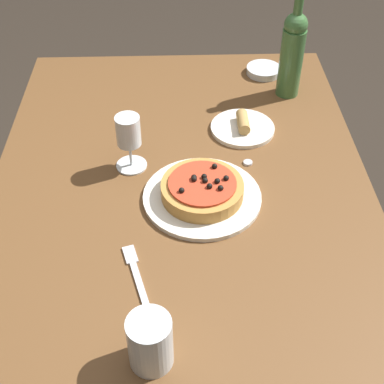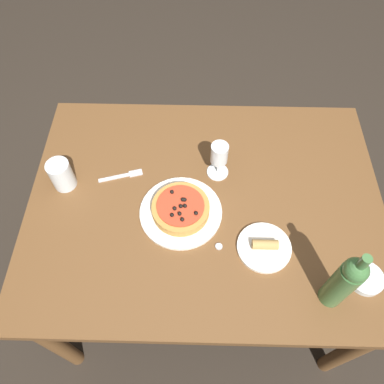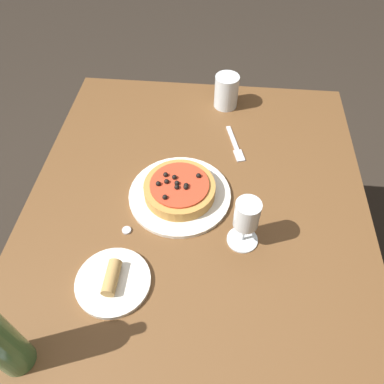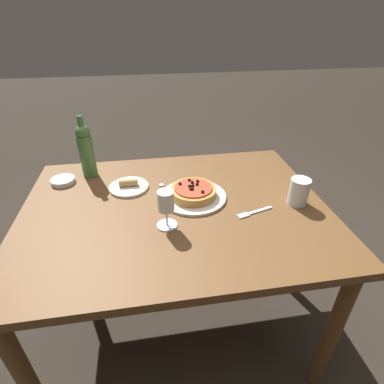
{
  "view_description": "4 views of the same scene",
  "coord_description": "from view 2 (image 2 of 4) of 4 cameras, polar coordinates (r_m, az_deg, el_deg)",
  "views": [
    {
      "loc": [
        -1.03,
        0.01,
        1.64
      ],
      "look_at": [
        -0.12,
        -0.02,
        0.8
      ],
      "focal_mm": 50.0,
      "sensor_mm": 36.0,
      "label": 1
    },
    {
      "loc": [
        -0.03,
        -0.69,
        1.89
      ],
      "look_at": [
        -0.05,
        0.0,
        0.8
      ],
      "focal_mm": 35.0,
      "sensor_mm": 36.0,
      "label": 2
    },
    {
      "loc": [
        0.57,
        0.05,
        1.57
      ],
      "look_at": [
        -0.06,
        -0.01,
        0.8
      ],
      "focal_mm": 35.0,
      "sensor_mm": 36.0,
      "label": 3
    },
    {
      "loc": [
        0.09,
        1.03,
        1.46
      ],
      "look_at": [
        -0.08,
        -0.03,
        0.79
      ],
      "focal_mm": 28.0,
      "sensor_mm": 36.0,
      "label": 4
    }
  ],
  "objects": [
    {
      "name": "fork",
      "position": [
        1.41,
        -10.37,
        2.47
      ],
      "size": [
        0.16,
        0.06,
        0.0
      ],
      "rotation": [
        0.0,
        0.0,
        0.28
      ],
      "color": "silver",
      "rests_on": "dining_table"
    },
    {
      "name": "water_cup",
      "position": [
        1.4,
        -19.27,
        2.5
      ],
      "size": [
        0.08,
        0.08,
        0.12
      ],
      "color": "silver",
      "rests_on": "dining_table"
    },
    {
      "name": "pizza",
      "position": [
        1.28,
        -1.74,
        -2.5
      ],
      "size": [
        0.2,
        0.2,
        0.05
      ],
      "color": "#BC843D",
      "rests_on": "dinner_plate"
    },
    {
      "name": "wine_bottle",
      "position": [
        1.14,
        22.2,
        -12.49
      ],
      "size": [
        0.07,
        0.07,
        0.3
      ],
      "color": "#3D6B38",
      "rests_on": "dining_table"
    },
    {
      "name": "side_bowl",
      "position": [
        1.32,
        24.95,
        -11.84
      ],
      "size": [
        0.11,
        0.11,
        0.02
      ],
      "color": "silver",
      "rests_on": "dining_table"
    },
    {
      "name": "wine_glass",
      "position": [
        1.32,
        4.16,
        5.56
      ],
      "size": [
        0.08,
        0.08,
        0.15
      ],
      "color": "silver",
      "rests_on": "dining_table"
    },
    {
      "name": "dinner_plate",
      "position": [
        1.3,
        -1.71,
        -3.07
      ],
      "size": [
        0.29,
        0.29,
        0.01
      ],
      "color": "white",
      "rests_on": "dining_table"
    },
    {
      "name": "bottle_cap",
      "position": [
        1.25,
        4.11,
        -8.28
      ],
      "size": [
        0.02,
        0.02,
        0.01
      ],
      "color": "#B7B7BC",
      "rests_on": "dining_table"
    },
    {
      "name": "side_plate",
      "position": [
        1.26,
        10.95,
        -8.21
      ],
      "size": [
        0.18,
        0.18,
        0.04
      ],
      "color": "white",
      "rests_on": "dining_table"
    },
    {
      "name": "dining_table",
      "position": [
        1.41,
        1.96,
        -3.33
      ],
      "size": [
        1.26,
        0.95,
        0.75
      ],
      "color": "brown",
      "rests_on": "ground_plane"
    },
    {
      "name": "ground_plane",
      "position": [
        2.01,
        1.41,
        -12.53
      ],
      "size": [
        14.0,
        14.0,
        0.0
      ],
      "primitive_type": "plane",
      "color": "#2D261E"
    }
  ]
}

